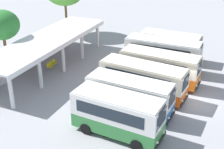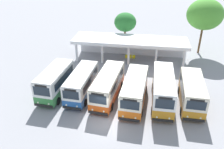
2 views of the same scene
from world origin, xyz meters
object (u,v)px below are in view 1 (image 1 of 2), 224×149
at_px(city_bus_nearest_orange, 118,113).
at_px(waiting_chair_second_from_end, 51,64).
at_px(waiting_chair_end_by_column, 49,66).
at_px(city_bus_second_in_row, 130,95).
at_px(city_bus_fifth_blue, 163,53).
at_px(city_bus_far_end_green, 170,45).
at_px(city_bus_middle_cream, 143,78).
at_px(waiting_chair_middle_seat, 54,62).
at_px(city_bus_fourth_amber, 160,66).

distance_m(city_bus_nearest_orange, waiting_chair_second_from_end, 13.64).
bearing_deg(city_bus_nearest_orange, waiting_chair_end_by_column, 56.35).
bearing_deg(city_bus_second_in_row, city_bus_fifth_blue, -0.66).
bearing_deg(waiting_chair_second_from_end, city_bus_far_end_green, -54.50).
distance_m(city_bus_middle_cream, waiting_chair_middle_seat, 11.10).
relative_size(waiting_chair_end_by_column, waiting_chair_second_from_end, 1.00).
bearing_deg(city_bus_fourth_amber, city_bus_nearest_orange, 177.57).
xyz_separation_m(city_bus_far_end_green, waiting_chair_middle_seat, (-7.19, 10.84, -1.18)).
relative_size(city_bus_nearest_orange, city_bus_middle_cream, 0.85).
distance_m(city_bus_far_end_green, waiting_chair_middle_seat, 13.06).
relative_size(city_bus_fifth_blue, waiting_chair_end_by_column, 9.22).
bearing_deg(waiting_chair_middle_seat, city_bus_fifth_blue, -69.47).
xyz_separation_m(city_bus_second_in_row, waiting_chair_middle_seat, (5.30, 10.76, -1.13)).
bearing_deg(city_bus_middle_cream, waiting_chair_end_by_column, 84.36).
distance_m(city_bus_far_end_green, waiting_chair_end_by_column, 13.65).
height_order(waiting_chair_end_by_column, waiting_chair_second_from_end, same).
distance_m(city_bus_fourth_amber, waiting_chair_end_by_column, 11.62).
xyz_separation_m(city_bus_nearest_orange, city_bus_far_end_green, (15.61, 0.21, -0.08)).
distance_m(city_bus_fifth_blue, city_bus_far_end_green, 3.13).
bearing_deg(waiting_chair_middle_seat, city_bus_far_end_green, -56.42).
xyz_separation_m(city_bus_fifth_blue, waiting_chair_end_by_column, (-5.18, 10.80, -1.33)).
xyz_separation_m(waiting_chair_end_by_column, waiting_chair_middle_seat, (1.11, 0.07, 0.00)).
bearing_deg(city_bus_fourth_amber, waiting_chair_end_by_column, 100.27).
bearing_deg(city_bus_fourth_amber, city_bus_fifth_blue, 10.42).
relative_size(city_bus_middle_cream, city_bus_far_end_green, 1.14).
relative_size(city_bus_nearest_orange, city_bus_fifth_blue, 0.85).
distance_m(city_bus_second_in_row, waiting_chair_middle_seat, 12.05).
bearing_deg(city_bus_second_in_row, city_bus_far_end_green, -0.34).
xyz_separation_m(city_bus_nearest_orange, waiting_chair_second_from_end, (7.86, 11.08, -1.26)).
distance_m(city_bus_nearest_orange, city_bus_far_end_green, 15.61).
bearing_deg(waiting_chair_middle_seat, city_bus_middle_cream, -101.37).
distance_m(city_bus_fifth_blue, waiting_chair_second_from_end, 11.92).
height_order(city_bus_fourth_amber, waiting_chair_end_by_column, city_bus_fourth_amber).
xyz_separation_m(city_bus_fifth_blue, waiting_chair_middle_seat, (-4.07, 10.87, -1.33)).
xyz_separation_m(city_bus_middle_cream, waiting_chair_middle_seat, (2.18, 10.82, -1.17)).
distance_m(city_bus_second_in_row, city_bus_fourth_amber, 6.28).
bearing_deg(waiting_chair_end_by_column, city_bus_second_in_row, -111.37).
height_order(waiting_chair_end_by_column, waiting_chair_middle_seat, same).
xyz_separation_m(city_bus_nearest_orange, city_bus_fifth_blue, (12.49, 0.18, 0.07)).
height_order(city_bus_second_in_row, city_bus_fourth_amber, city_bus_fourth_amber).
xyz_separation_m(waiting_chair_end_by_column, waiting_chair_second_from_end, (0.56, 0.10, 0.00)).
xyz_separation_m(city_bus_nearest_orange, waiting_chair_middle_seat, (8.42, 11.05, -1.26)).
bearing_deg(city_bus_fourth_amber, waiting_chair_second_from_end, 97.47).
relative_size(city_bus_fourth_amber, waiting_chair_middle_seat, 9.01).
bearing_deg(city_bus_far_end_green, city_bus_fifth_blue, -179.39).
bearing_deg(city_bus_middle_cream, city_bus_nearest_orange, -177.90).
relative_size(city_bus_second_in_row, city_bus_middle_cream, 0.91).
xyz_separation_m(city_bus_nearest_orange, city_bus_middle_cream, (6.24, 0.23, -0.08)).
bearing_deg(city_bus_nearest_orange, city_bus_second_in_row, 5.23).
relative_size(city_bus_nearest_orange, city_bus_second_in_row, 0.94).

